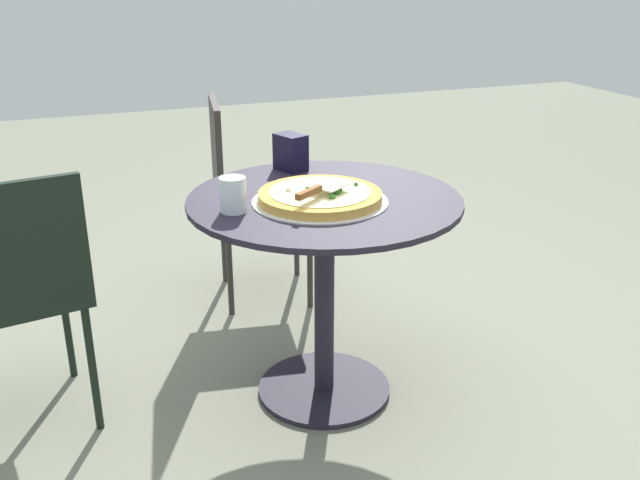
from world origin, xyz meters
name	(u,v)px	position (x,y,z in m)	size (l,w,h in m)	color
ground_plane	(324,390)	(0.00, 0.00, 0.00)	(10.00, 10.00, 0.00)	gray
patio_table	(324,252)	(0.00, 0.00, 0.50)	(0.83, 0.83, 0.69)	#221D2C
pizza_on_tray	(320,197)	(0.03, 0.04, 0.70)	(0.41, 0.41, 0.05)	silver
pizza_server	(319,189)	(0.05, 0.09, 0.74)	(0.20, 0.16, 0.02)	silver
drinking_cup	(233,195)	(0.29, 0.03, 0.74)	(0.08, 0.08, 0.10)	silver
napkin_dispenser	(291,152)	(0.00, -0.32, 0.75)	(0.10, 0.07, 0.12)	black
patio_chair_near	(246,183)	(0.03, -0.80, 0.51)	(0.45, 0.45, 0.84)	#2E2B28
patio_chair_far	(10,284)	(0.91, -0.13, 0.49)	(0.47, 0.47, 0.82)	black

